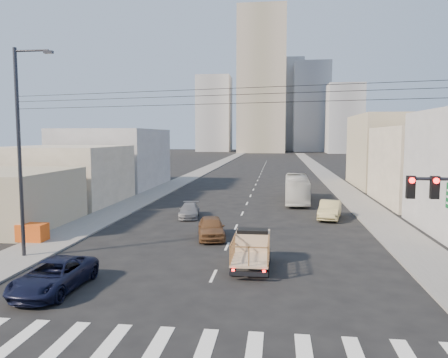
% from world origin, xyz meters
% --- Properties ---
extents(ground, '(420.00, 420.00, 0.00)m').
position_xyz_m(ground, '(0.00, 0.00, 0.00)').
color(ground, black).
rests_on(ground, ground).
extents(sidewalk_left, '(3.50, 180.00, 0.12)m').
position_xyz_m(sidewalk_left, '(-11.75, 70.00, 0.06)').
color(sidewalk_left, slate).
rests_on(sidewalk_left, ground).
extents(sidewalk_right, '(3.50, 180.00, 0.12)m').
position_xyz_m(sidewalk_right, '(11.75, 70.00, 0.06)').
color(sidewalk_right, slate).
rests_on(sidewalk_right, ground).
extents(crosswalk, '(18.59, 3.80, 0.01)m').
position_xyz_m(crosswalk, '(0.02, -6.00, 0.01)').
color(crosswalk, silver).
rests_on(crosswalk, ground).
extents(lane_dashes, '(0.15, 104.00, 0.01)m').
position_xyz_m(lane_dashes, '(0.00, 53.00, 0.01)').
color(lane_dashes, silver).
rests_on(lane_dashes, ground).
extents(flatbed_pickup, '(1.95, 4.41, 1.90)m').
position_xyz_m(flatbed_pickup, '(1.83, 3.77, 1.09)').
color(flatbed_pickup, tan).
rests_on(flatbed_pickup, ground).
extents(navy_pickup, '(2.50, 5.16, 1.42)m').
position_xyz_m(navy_pickup, '(-6.95, -0.98, 0.71)').
color(navy_pickup, black).
rests_on(navy_pickup, ground).
extents(city_bus, '(2.61, 10.31, 2.86)m').
position_xyz_m(city_bus, '(5.23, 27.77, 1.43)').
color(city_bus, silver).
rests_on(city_bus, ground).
extents(sedan_brown, '(2.60, 4.70, 1.51)m').
position_xyz_m(sedan_brown, '(-1.35, 10.10, 0.76)').
color(sedan_brown, brown).
rests_on(sedan_brown, ground).
extents(sedan_tan, '(2.54, 4.95, 1.55)m').
position_xyz_m(sedan_tan, '(7.64, 18.42, 0.78)').
color(sedan_tan, tan).
rests_on(sedan_tan, ground).
extents(sedan_grey, '(2.18, 4.27, 1.19)m').
position_xyz_m(sedan_grey, '(-4.44, 17.60, 0.59)').
color(sedan_grey, slate).
rests_on(sedan_grey, ground).
extents(streetlamp_left, '(2.36, 0.25, 12.00)m').
position_xyz_m(streetlamp_left, '(-11.39, 4.00, 6.44)').
color(streetlamp_left, '#2D2D33').
rests_on(streetlamp_left, ground).
extents(overhead_wires, '(23.01, 5.02, 0.72)m').
position_xyz_m(overhead_wires, '(0.00, 1.50, 8.97)').
color(overhead_wires, black).
rests_on(overhead_wires, ground).
extents(crate_stack, '(1.80, 1.20, 1.14)m').
position_xyz_m(crate_stack, '(-13.00, 7.44, 0.69)').
color(crate_stack, '#DA5014').
rests_on(crate_stack, sidewalk_left).
extents(bldg_right_mid, '(11.00, 14.00, 8.00)m').
position_xyz_m(bldg_right_mid, '(19.50, 28.00, 4.00)').
color(bldg_right_mid, '#ABA08A').
rests_on(bldg_right_mid, ground).
extents(bldg_right_far, '(12.00, 16.00, 10.00)m').
position_xyz_m(bldg_right_far, '(20.00, 44.00, 5.00)').
color(bldg_right_far, tan).
rests_on(bldg_right_far, ground).
extents(bldg_left_near, '(9.00, 10.00, 4.40)m').
position_xyz_m(bldg_left_near, '(-18.00, 12.00, 2.20)').
color(bldg_left_near, tan).
rests_on(bldg_left_near, ground).
extents(bldg_left_mid, '(11.00, 12.00, 6.00)m').
position_xyz_m(bldg_left_mid, '(-19.00, 24.00, 3.00)').
color(bldg_left_mid, '#ABA08A').
rests_on(bldg_left_mid, ground).
extents(bldg_left_far, '(12.00, 16.00, 8.00)m').
position_xyz_m(bldg_left_far, '(-19.50, 39.00, 4.00)').
color(bldg_left_far, '#97979A').
rests_on(bldg_left_far, ground).
extents(high_rise_tower, '(20.00, 20.00, 60.00)m').
position_xyz_m(high_rise_tower, '(-4.00, 170.00, 30.00)').
color(high_rise_tower, gray).
rests_on(high_rise_tower, ground).
extents(midrise_ne, '(16.00, 16.00, 40.00)m').
position_xyz_m(midrise_ne, '(18.00, 185.00, 20.00)').
color(midrise_ne, '#919298').
rests_on(midrise_ne, ground).
extents(midrise_nw, '(15.00, 15.00, 34.00)m').
position_xyz_m(midrise_nw, '(-26.00, 180.00, 17.00)').
color(midrise_nw, '#919298').
rests_on(midrise_nw, ground).
extents(midrise_back, '(18.00, 18.00, 44.00)m').
position_xyz_m(midrise_back, '(6.00, 200.00, 22.00)').
color(midrise_back, '#97979A').
rests_on(midrise_back, ground).
extents(midrise_east, '(14.00, 14.00, 28.00)m').
position_xyz_m(midrise_east, '(30.00, 165.00, 14.00)').
color(midrise_east, '#919298').
rests_on(midrise_east, ground).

